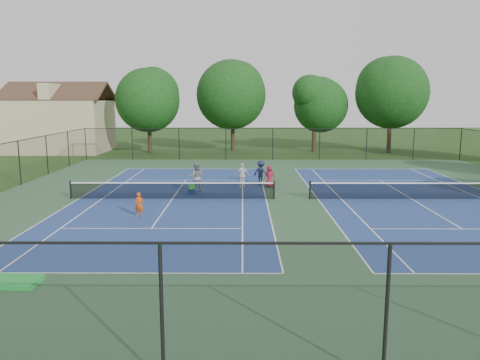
{
  "coord_description": "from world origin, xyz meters",
  "views": [
    {
      "loc": [
        -2.88,
        -26.76,
        5.77
      ],
      "look_at": [
        -3.03,
        -1.0,
        1.3
      ],
      "focal_mm": 35.0,
      "sensor_mm": 36.0,
      "label": 1
    }
  ],
  "objects_px": {
    "tree_back_c": "(315,102)",
    "bystander_a": "(242,175)",
    "ball_hopper": "(192,186)",
    "clapboard_house": "(61,124)",
    "tree_back_d": "(392,89)",
    "tree_back_b": "(233,91)",
    "child_player": "(139,205)",
    "bystander_b": "(261,172)",
    "ball_crate": "(192,192)",
    "tree_back_a": "(148,96)",
    "instructor": "(196,177)",
    "bystander_c": "(270,176)"
  },
  "relations": [
    {
      "from": "instructor",
      "to": "ball_hopper",
      "type": "distance_m",
      "value": 0.98
    },
    {
      "from": "clapboard_house",
      "to": "tree_back_d",
      "type": "bearing_deg",
      "value": -1.59
    },
    {
      "from": "tree_back_b",
      "to": "bystander_b",
      "type": "relative_size",
      "value": 6.06
    },
    {
      "from": "bystander_b",
      "to": "tree_back_a",
      "type": "bearing_deg",
      "value": -29.34
    },
    {
      "from": "tree_back_d",
      "to": "bystander_a",
      "type": "height_order",
      "value": "tree_back_d"
    },
    {
      "from": "clapboard_house",
      "to": "ball_hopper",
      "type": "xyz_separation_m",
      "value": [
        17.02,
        -23.74,
        -2.57
      ]
    },
    {
      "from": "child_player",
      "to": "bystander_c",
      "type": "height_order",
      "value": "bystander_c"
    },
    {
      "from": "tree_back_b",
      "to": "clapboard_house",
      "type": "distance_m",
      "value": 19.35
    },
    {
      "from": "tree_back_d",
      "to": "bystander_c",
      "type": "xyz_separation_m",
      "value": [
        -14.1,
        -20.32,
        -6.09
      ]
    },
    {
      "from": "tree_back_b",
      "to": "tree_back_d",
      "type": "height_order",
      "value": "tree_back_d"
    },
    {
      "from": "child_player",
      "to": "instructor",
      "type": "bearing_deg",
      "value": 67.19
    },
    {
      "from": "tree_back_d",
      "to": "bystander_c",
      "type": "height_order",
      "value": "tree_back_d"
    },
    {
      "from": "tree_back_b",
      "to": "child_player",
      "type": "relative_size",
      "value": 8.3
    },
    {
      "from": "tree_back_d",
      "to": "child_player",
      "type": "bearing_deg",
      "value": -126.74
    },
    {
      "from": "tree_back_c",
      "to": "bystander_a",
      "type": "bearing_deg",
      "value": -110.3
    },
    {
      "from": "instructor",
      "to": "bystander_c",
      "type": "xyz_separation_m",
      "value": [
        4.69,
        1.56,
        -0.2
      ]
    },
    {
      "from": "ball_crate",
      "to": "bystander_b",
      "type": "bearing_deg",
      "value": 38.63
    },
    {
      "from": "tree_back_a",
      "to": "tree_back_d",
      "type": "xyz_separation_m",
      "value": [
        26.0,
        0.0,
        0.79
      ]
    },
    {
      "from": "instructor",
      "to": "bystander_a",
      "type": "bearing_deg",
      "value": -153.23
    },
    {
      "from": "tree_back_a",
      "to": "instructor",
      "type": "relative_size",
      "value": 4.88
    },
    {
      "from": "tree_back_a",
      "to": "tree_back_b",
      "type": "height_order",
      "value": "tree_back_b"
    },
    {
      "from": "bystander_b",
      "to": "ball_crate",
      "type": "height_order",
      "value": "bystander_b"
    },
    {
      "from": "tree_back_a",
      "to": "bystander_b",
      "type": "relative_size",
      "value": 5.53
    },
    {
      "from": "tree_back_b",
      "to": "clapboard_house",
      "type": "height_order",
      "value": "tree_back_b"
    },
    {
      "from": "bystander_c",
      "to": "ball_crate",
      "type": "height_order",
      "value": "bystander_c"
    },
    {
      "from": "instructor",
      "to": "bystander_a",
      "type": "height_order",
      "value": "instructor"
    },
    {
      "from": "bystander_a",
      "to": "ball_crate",
      "type": "height_order",
      "value": "bystander_a"
    },
    {
      "from": "tree_back_a",
      "to": "tree_back_b",
      "type": "distance_m",
      "value": 9.24
    },
    {
      "from": "tree_back_a",
      "to": "bystander_a",
      "type": "xyz_separation_m",
      "value": [
        10.1,
        -20.38,
        -5.23
      ]
    },
    {
      "from": "tree_back_d",
      "to": "bystander_b",
      "type": "distance_m",
      "value": 24.93
    },
    {
      "from": "tree_back_c",
      "to": "clapboard_house",
      "type": "bearing_deg",
      "value": -180.0
    },
    {
      "from": "tree_back_c",
      "to": "tree_back_d",
      "type": "xyz_separation_m",
      "value": [
        8.0,
        -1.0,
        1.34
      ]
    },
    {
      "from": "tree_back_d",
      "to": "instructor",
      "type": "relative_size",
      "value": 5.52
    },
    {
      "from": "tree_back_c",
      "to": "ball_hopper",
      "type": "height_order",
      "value": "tree_back_c"
    },
    {
      "from": "child_player",
      "to": "bystander_b",
      "type": "distance_m",
      "value": 10.95
    },
    {
      "from": "tree_back_a",
      "to": "tree_back_d",
      "type": "relative_size",
      "value": 0.88
    },
    {
      "from": "tree_back_a",
      "to": "clapboard_house",
      "type": "height_order",
      "value": "tree_back_a"
    },
    {
      "from": "tree_back_c",
      "to": "bystander_b",
      "type": "distance_m",
      "value": 21.83
    },
    {
      "from": "tree_back_a",
      "to": "instructor",
      "type": "distance_m",
      "value": 23.59
    },
    {
      "from": "tree_back_a",
      "to": "tree_back_d",
      "type": "height_order",
      "value": "tree_back_d"
    },
    {
      "from": "tree_back_a",
      "to": "clapboard_house",
      "type": "distance_m",
      "value": 10.47
    },
    {
      "from": "tree_back_b",
      "to": "bystander_c",
      "type": "relative_size",
      "value": 6.79
    },
    {
      "from": "tree_back_a",
      "to": "tree_back_c",
      "type": "xyz_separation_m",
      "value": [
        18.0,
        1.0,
        -0.56
      ]
    },
    {
      "from": "clapboard_house",
      "to": "bystander_c",
      "type": "xyz_separation_m",
      "value": [
        21.9,
        -21.32,
        -2.35
      ]
    },
    {
      "from": "tree_back_a",
      "to": "bystander_c",
      "type": "distance_m",
      "value": 24.14
    },
    {
      "from": "tree_back_b",
      "to": "bystander_c",
      "type": "bearing_deg",
      "value": -82.6
    },
    {
      "from": "ball_hopper",
      "to": "bystander_c",
      "type": "bearing_deg",
      "value": 26.36
    },
    {
      "from": "bystander_c",
      "to": "instructor",
      "type": "bearing_deg",
      "value": 13.93
    },
    {
      "from": "tree_back_a",
      "to": "instructor",
      "type": "bearing_deg",
      "value": -71.76
    },
    {
      "from": "instructor",
      "to": "bystander_c",
      "type": "bearing_deg",
      "value": -162.37
    }
  ]
}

